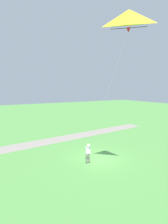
{
  "coord_description": "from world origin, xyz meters",
  "views": [
    {
      "loc": [
        -12.37,
        8.86,
        6.58
      ],
      "look_at": [
        -0.16,
        1.7,
        4.58
      ],
      "focal_mm": 26.85,
      "sensor_mm": 36.0,
      "label": 1
    }
  ],
  "objects": [
    {
      "name": "walkway_path",
      "position": [
        7.36,
        2.0,
        0.01
      ],
      "size": [
        4.68,
        32.09,
        0.02
      ],
      "primitive_type": "cube",
      "rotation": [
        0.0,
        0.0,
        0.07
      ],
      "color": "gray",
      "rests_on": "ground"
    },
    {
      "name": "ground_plane",
      "position": [
        0.0,
        0.0,
        0.0
      ],
      "size": [
        120.0,
        120.0,
        0.0
      ],
      "primitive_type": "plane",
      "color": "#569947"
    },
    {
      "name": "person_kite_flyer",
      "position": [
        -0.33,
        1.39,
        1.05
      ],
      "size": [
        0.63,
        0.51,
        1.83
      ],
      "color": "#232328",
      "rests_on": "ground"
    },
    {
      "name": "flying_kite",
      "position": [
        -5.78,
        2.42,
        9.86
      ],
      "size": [
        5.93,
        1.8,
        8.69
      ],
      "color": "yellow"
    }
  ]
}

